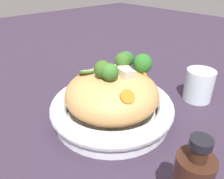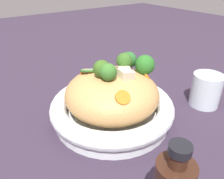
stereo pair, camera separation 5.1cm
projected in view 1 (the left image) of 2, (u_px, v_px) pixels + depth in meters
The scene contains 8 objects.
ground_plane at pixel (112, 119), 0.55m from camera, with size 3.00×3.00×0.00m, color #312637.
serving_bowl at pixel (112, 109), 0.53m from camera, with size 0.29×0.29×0.06m.
noodle_heap at pixel (112, 93), 0.51m from camera, with size 0.22×0.22×0.11m.
broccoli_florets at pixel (125, 65), 0.50m from camera, with size 0.16×0.09×0.07m.
carrot_coins at pixel (122, 86), 0.47m from camera, with size 0.14×0.17×0.02m.
zucchini_slices at pixel (103, 69), 0.53m from camera, with size 0.15×0.06×0.03m.
chicken_chunks at pixel (125, 73), 0.48m from camera, with size 0.05×0.05×0.03m.
drinking_glass at pixel (199, 85), 0.61m from camera, with size 0.08×0.08×0.09m.
Camera 1 is at (-0.30, -0.33, 0.33)m, focal length 35.62 mm.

